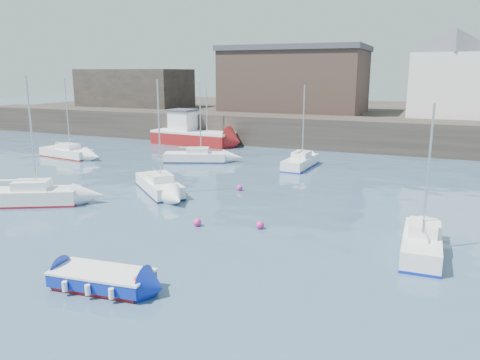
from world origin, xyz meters
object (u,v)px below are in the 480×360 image
at_px(fishing_boat, 191,133).
at_px(buoy_mid, 260,229).
at_px(sailboat_c, 422,243).
at_px(sailboat_e, 67,152).
at_px(sailboat_h, 195,157).
at_px(sailboat_f, 300,162).
at_px(sailboat_b, 159,185).
at_px(buoy_near, 197,226).
at_px(buoy_far, 240,190).
at_px(blue_dinghy, 102,279).
at_px(sailboat_a, 29,196).

height_order(fishing_boat, buoy_mid, fishing_boat).
height_order(fishing_boat, sailboat_c, sailboat_c).
xyz_separation_m(sailboat_e, sailboat_h, (11.59, 2.61, -0.01)).
bearing_deg(sailboat_h, sailboat_c, -38.26).
bearing_deg(sailboat_c, sailboat_f, 121.52).
relative_size(sailboat_b, sailboat_e, 1.02).
xyz_separation_m(sailboat_e, buoy_near, (19.73, -12.42, -0.45)).
distance_m(sailboat_c, sailboat_h, 23.58).
xyz_separation_m(sailboat_f, sailboat_h, (-8.88, -1.10, -0.02)).
bearing_deg(sailboat_e, sailboat_f, 10.26).
xyz_separation_m(buoy_mid, buoy_far, (-3.86, 6.58, 0.00)).
relative_size(blue_dinghy, sailboat_f, 0.57).
relative_size(sailboat_a, buoy_mid, 18.20).
xyz_separation_m(sailboat_b, sailboat_e, (-14.33, 7.39, -0.01)).
relative_size(sailboat_h, buoy_near, 16.42).
distance_m(sailboat_b, buoy_near, 7.39).
bearing_deg(sailboat_c, sailboat_a, -177.90).
distance_m(sailboat_b, sailboat_f, 12.68).
bearing_deg(sailboat_h, fishing_boat, 120.55).
bearing_deg(sailboat_f, sailboat_h, -172.94).
distance_m(fishing_boat, sailboat_a, 24.18).
bearing_deg(sailboat_b, sailboat_f, 61.05).
bearing_deg(blue_dinghy, sailboat_e, 135.09).
xyz_separation_m(sailboat_a, sailboat_b, (5.34, 5.38, -0.05)).
xyz_separation_m(sailboat_a, sailboat_f, (11.48, 16.47, -0.06)).
height_order(sailboat_b, buoy_mid, sailboat_b).
bearing_deg(buoy_far, buoy_mid, -59.63).
bearing_deg(buoy_near, fishing_boat, 119.23).
distance_m(sailboat_b, buoy_mid, 9.41).
distance_m(sailboat_e, sailboat_f, 20.80).
bearing_deg(fishing_boat, buoy_near, -60.77).
bearing_deg(fishing_boat, buoy_mid, -54.58).
xyz_separation_m(sailboat_f, buoy_near, (-0.74, -16.12, -0.46)).
bearing_deg(sailboat_a, buoy_far, 38.08).
distance_m(sailboat_c, buoy_far, 13.22).
relative_size(sailboat_a, sailboat_e, 1.05).
xyz_separation_m(sailboat_b, buoy_near, (5.39, -5.03, -0.46)).
relative_size(buoy_near, buoy_mid, 1.02).
bearing_deg(fishing_boat, blue_dinghy, -66.67).
bearing_deg(sailboat_h, buoy_mid, -51.86).
bearing_deg(buoy_mid, sailboat_b, 153.41).
relative_size(sailboat_c, buoy_far, 16.65).
relative_size(sailboat_f, buoy_mid, 16.21).
height_order(sailboat_b, sailboat_c, sailboat_b).
bearing_deg(buoy_mid, sailboat_f, 98.42).
height_order(sailboat_h, buoy_mid, sailboat_h).
bearing_deg(sailboat_b, sailboat_h, 105.36).
height_order(sailboat_a, sailboat_h, sailboat_a).
bearing_deg(sailboat_c, fishing_boat, 135.44).
xyz_separation_m(blue_dinghy, buoy_near, (-0.16, 7.41, -0.38)).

